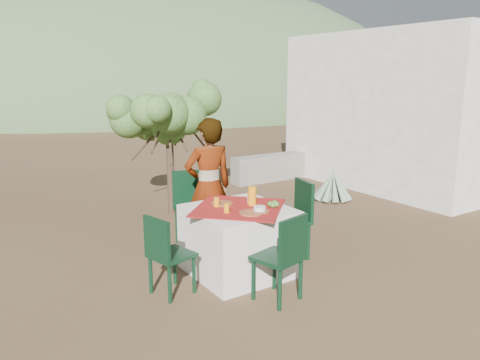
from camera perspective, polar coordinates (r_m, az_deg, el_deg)
name	(u,v)px	position (r m, az deg, el deg)	size (l,w,h in m)	color
ground	(225,265)	(5.58, -1.88, -10.34)	(160.00, 160.00, 0.00)	#3C291B
table	(239,240)	(5.27, -0.15, -7.33)	(1.30, 1.30, 0.76)	silver
chair_far	(191,204)	(6.12, -5.94, -2.99)	(0.55, 0.55, 0.97)	black
chair_near	(284,254)	(4.58, 5.34, -9.02)	(0.49, 0.49, 0.88)	black
chair_left	(166,252)	(4.76, -9.03, -8.67)	(0.46, 0.46, 0.83)	black
chair_right	(295,215)	(5.73, 6.73, -4.25)	(0.52, 0.52, 0.94)	black
person	(209,187)	(5.74, -3.84, -0.84)	(0.62, 0.41, 1.69)	#8C6651
shrub_tree	(171,122)	(7.52, -8.43, 7.00)	(1.57, 1.54, 1.85)	#432F21
agave	(333,187)	(8.48, 11.24, -0.80)	(0.68, 0.70, 0.73)	gray
guesthouse	(412,109)	(10.35, 20.20, 8.07)	(3.20, 4.20, 3.00)	white
stone_wall	(286,166)	(10.18, 5.57, 1.76)	(2.60, 0.35, 0.55)	gray
hill_near_right	(130,101)	(43.04, -13.23, 9.33)	(48.00, 48.00, 20.00)	#355530
hill_far_right	(226,94)	(59.04, -1.72, 10.43)	(36.00, 36.00, 14.00)	slate
plate_far	(222,203)	(5.27, -2.19, -2.87)	(0.25, 0.25, 0.01)	brown
plate_near	(251,213)	(4.92, 1.37, -4.02)	(0.26, 0.26, 0.01)	brown
glass_far	(217,202)	(5.17, -2.87, -2.70)	(0.06, 0.06, 0.10)	orange
glass_near	(227,208)	(4.93, -1.64, -3.44)	(0.06, 0.06, 0.10)	orange
juice_pitcher	(252,196)	(5.21, 1.51, -1.95)	(0.10, 0.10, 0.21)	orange
bowl_plate	(260,211)	(4.98, 2.40, -3.82)	(0.21, 0.21, 0.01)	brown
white_bowl	(260,208)	(4.97, 2.40, -3.49)	(0.13, 0.13, 0.05)	silver
jar_left	(251,196)	(5.42, 1.31, -1.93)	(0.07, 0.07, 0.11)	orange
jar_right	(250,197)	(5.41, 1.18, -2.04)	(0.06, 0.06, 0.09)	orange
napkin_holder	(251,200)	(5.29, 1.31, -2.42)	(0.07, 0.04, 0.08)	silver
fruit_cluster	(273,204)	(5.16, 4.11, -2.96)	(0.13, 0.12, 0.06)	#48792C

